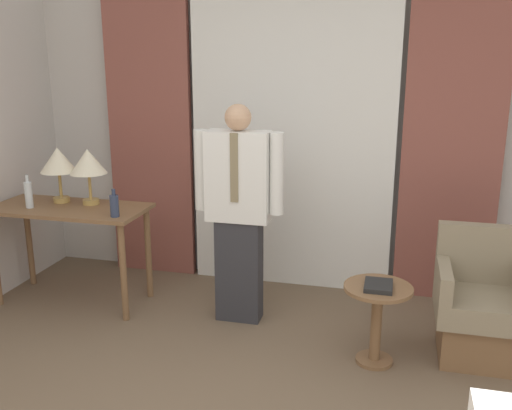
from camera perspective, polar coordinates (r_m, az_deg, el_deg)
The scene contains 13 objects.
wall_back at distance 4.87m, azimuth 3.88°, elevation 7.71°, with size 10.00×0.06×2.70m.
curtain_sheer_center at distance 4.75m, azimuth 3.58°, elevation 6.80°, with size 1.69×0.06×2.58m.
curtain_drape_left at distance 5.13m, azimuth -10.55°, elevation 7.19°, with size 0.76×0.06×2.58m.
curtain_drape_right at distance 4.69m, azimuth 19.04°, elevation 5.90°, with size 0.76×0.06×2.58m.
desk at distance 4.74m, azimuth -18.13°, elevation -1.59°, with size 1.23×0.56×0.80m.
table_lamp_left at distance 4.81m, azimuth -19.18°, elevation 4.12°, with size 0.29×0.29×0.44m.
table_lamp_right at distance 4.67m, azimuth -16.44°, elevation 4.04°, with size 0.29×0.29×0.44m.
bottle_near_edge at distance 4.76m, azimuth -21.79°, elevation 1.01°, with size 0.06×0.06×0.26m.
bottle_by_lamp at distance 4.31m, azimuth -13.98°, elevation -0.04°, with size 0.07×0.07×0.21m.
person at distance 4.15m, azimuth -1.74°, elevation -0.25°, with size 0.66×0.22×1.62m.
armchair at distance 4.09m, azimuth 21.47°, elevation -9.65°, with size 0.57×0.56×0.86m.
side_table at distance 3.80m, azimuth 12.00°, elevation -10.33°, with size 0.44×0.44×0.53m.
book at distance 3.70m, azimuth 12.15°, elevation -7.89°, with size 0.17×0.22×0.03m.
Camera 1 is at (0.85, -1.95, 1.97)m, focal length 40.00 mm.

